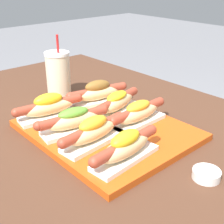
{
  "coord_description": "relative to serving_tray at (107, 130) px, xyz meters",
  "views": [
    {
      "loc": [
        0.62,
        -0.55,
        1.16
      ],
      "look_at": [
        0.04,
        -0.03,
        0.8
      ],
      "focal_mm": 50.0,
      "sensor_mm": 36.0,
      "label": 1
    }
  ],
  "objects": [
    {
      "name": "patio_table",
      "position": [
        -0.04,
        0.05,
        -0.38
      ],
      "size": [
        1.44,
        0.84,
        0.74
      ],
      "color": "#4C2D1E",
      "rests_on": "ground_plane"
    },
    {
      "name": "hot_dog_2",
      "position": [
        0.05,
        -0.08,
        0.04
      ],
      "size": [
        0.08,
        0.22,
        0.07
      ],
      "color": "white",
      "rests_on": "serving_tray"
    },
    {
      "name": "drink_cup",
      "position": [
        -0.32,
        0.06,
        0.07
      ],
      "size": [
        0.09,
        0.09,
        0.22
      ],
      "color": "beige",
      "rests_on": "patio_table"
    },
    {
      "name": "hot_dog_3",
      "position": [
        0.15,
        -0.08,
        0.04
      ],
      "size": [
        0.07,
        0.22,
        0.07
      ],
      "color": "white",
      "rests_on": "serving_tray"
    },
    {
      "name": "sauce_bowl",
      "position": [
        0.3,
        0.03,
        0.0
      ],
      "size": [
        0.06,
        0.06,
        0.02
      ],
      "color": "silver",
      "rests_on": "patio_table"
    },
    {
      "name": "hot_dog_5",
      "position": [
        -0.05,
        0.09,
        0.04
      ],
      "size": [
        0.1,
        0.21,
        0.07
      ],
      "color": "white",
      "rests_on": "serving_tray"
    },
    {
      "name": "serving_tray",
      "position": [
        0.0,
        0.0,
        0.0
      ],
      "size": [
        0.44,
        0.37,
        0.02
      ],
      "color": "#CC4C14",
      "rests_on": "patio_table"
    },
    {
      "name": "hot_dog_0",
      "position": [
        -0.16,
        -0.09,
        0.04
      ],
      "size": [
        0.08,
        0.22,
        0.08
      ],
      "color": "white",
      "rests_on": "serving_tray"
    },
    {
      "name": "hot_dog_1",
      "position": [
        -0.04,
        -0.08,
        0.04
      ],
      "size": [
        0.09,
        0.22,
        0.07
      ],
      "color": "white",
      "rests_on": "serving_tray"
    },
    {
      "name": "hot_dog_6",
      "position": [
        0.04,
        0.08,
        0.04
      ],
      "size": [
        0.07,
        0.22,
        0.07
      ],
      "color": "white",
      "rests_on": "serving_tray"
    },
    {
      "name": "hot_dog_4",
      "position": [
        -0.15,
        0.09,
        0.04
      ],
      "size": [
        0.09,
        0.22,
        0.08
      ],
      "color": "white",
      "rests_on": "serving_tray"
    }
  ]
}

